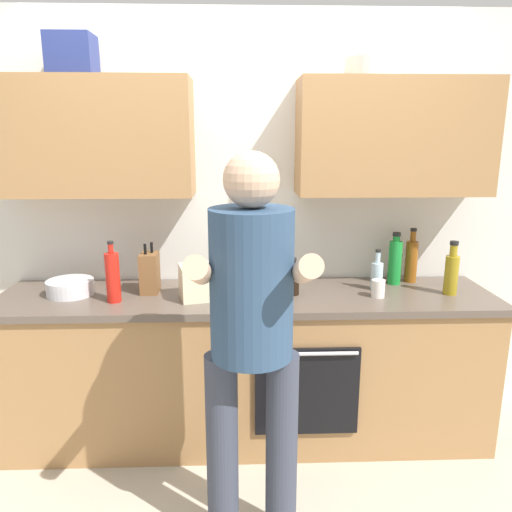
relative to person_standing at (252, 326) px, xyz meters
The scene contains 15 objects.
ground_plane 1.30m from the person_standing, 90.51° to the left, with size 12.00×12.00×0.00m, color #B2A893.
back_wall_unit 1.17m from the person_standing, 90.51° to the left, with size 4.00×0.38×2.50m.
counter 0.98m from the person_standing, 90.42° to the left, with size 2.84×0.67×0.90m.
person_standing is the anchor object (origin of this frame).
bottle_hotsauce 1.01m from the person_standing, 136.44° to the left, with size 0.08×0.08×0.34m.
bottle_syrup 1.44m from the person_standing, 45.04° to the left, with size 0.07×0.07×0.34m.
bottle_soda 1.33m from the person_standing, 47.34° to the left, with size 0.08×0.08×0.32m.
bottle_soy 0.83m from the person_standing, 71.92° to the left, with size 0.07×0.07×0.22m.
bottle_oil 1.39m from the person_standing, 33.33° to the left, with size 0.08×0.08×0.31m.
bottle_water 1.15m from the person_standing, 48.53° to the left, with size 0.07×0.07×0.24m.
cup_coffee 1.03m from the person_standing, 44.77° to the left, with size 0.07×0.07×0.10m, color white.
mixing_bowl 1.31m from the person_standing, 140.68° to the left, with size 0.26×0.26×0.09m, color silver.
knife_block 1.03m from the person_standing, 123.35° to the left, with size 0.10×0.14×0.29m.
potted_herb 0.96m from the person_standing, 87.64° to the left, with size 0.16×0.16×0.25m.
grocery_bag_rice 0.79m from the person_standing, 110.68° to the left, with size 0.19×0.20×0.19m, color beige.
Camera 1 is at (-0.04, -2.68, 1.78)m, focal length 34.39 mm.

